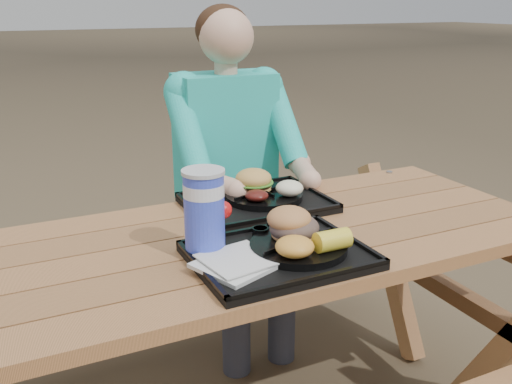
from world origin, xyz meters
name	(u,v)px	position (x,y,z in m)	size (l,w,h in m)	color
picnic_table	(256,344)	(0.00, 0.00, 0.38)	(1.80, 1.49, 0.75)	#999999
tray_near	(279,257)	(-0.02, -0.19, 0.76)	(0.45, 0.35, 0.02)	black
tray_far	(257,204)	(0.10, 0.21, 0.76)	(0.45, 0.35, 0.02)	black
plate_near	(298,247)	(0.03, -0.19, 0.78)	(0.26, 0.26, 0.02)	black
plate_far	(263,196)	(0.13, 0.22, 0.78)	(0.26, 0.26, 0.02)	black
napkin_stack	(236,263)	(-0.16, -0.21, 0.78)	(0.17, 0.17, 0.02)	silver
soda_cup	(204,213)	(-0.19, -0.09, 0.88)	(0.11, 0.11, 0.21)	#1B31CE
condiment_bbq	(260,232)	(-0.02, -0.07, 0.78)	(0.05, 0.05, 0.03)	black
condiment_mustard	(275,227)	(0.04, -0.05, 0.79)	(0.05, 0.05, 0.03)	gold
sandwich	(295,214)	(0.04, -0.15, 0.86)	(0.13, 0.13, 0.13)	#C37D45
mac_cheese	(295,247)	(-0.01, -0.25, 0.81)	(0.10, 0.10, 0.05)	gold
corn_cob	(332,240)	(0.09, -0.26, 0.82)	(0.09, 0.09, 0.05)	yellow
cutlery_far	(211,207)	(-0.06, 0.21, 0.77)	(0.03, 0.17, 0.01)	black
burger	(253,174)	(0.12, 0.27, 0.85)	(0.13, 0.13, 0.11)	gold
baked_beans	(257,195)	(0.08, 0.16, 0.81)	(0.08, 0.08, 0.03)	#501410
potato_salad	(289,188)	(0.20, 0.16, 0.82)	(0.09, 0.09, 0.05)	white
diner	(228,193)	(0.20, 0.68, 0.64)	(0.48, 0.84, 1.28)	teal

